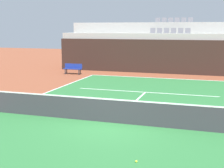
# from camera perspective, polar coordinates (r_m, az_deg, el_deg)

# --- Properties ---
(ground_plane) EXTENTS (80.00, 80.00, 0.00)m
(ground_plane) POSITION_cam_1_polar(r_m,az_deg,el_deg) (12.82, -0.04, -6.92)
(ground_plane) COLOR brown
(court_surface) EXTENTS (11.00, 24.00, 0.01)m
(court_surface) POSITION_cam_1_polar(r_m,az_deg,el_deg) (12.82, -0.04, -6.90)
(court_surface) COLOR #2D7238
(court_surface) RESTS_ON ground_plane
(baseline_far) EXTENTS (11.00, 0.10, 0.00)m
(baseline_far) POSITION_cam_1_polar(r_m,az_deg,el_deg) (24.21, 8.67, 1.03)
(baseline_far) COLOR white
(baseline_far) RESTS_ON court_surface
(service_line_far) EXTENTS (8.26, 0.10, 0.00)m
(service_line_far) POSITION_cam_1_polar(r_m,az_deg,el_deg) (18.83, 5.95, -1.46)
(service_line_far) COLOR white
(service_line_far) RESTS_ON court_surface
(centre_service_line) EXTENTS (0.10, 6.40, 0.00)m
(centre_service_line) POSITION_cam_1_polar(r_m,az_deg,el_deg) (15.78, 3.53, -3.65)
(centre_service_line) COLOR white
(centre_service_line) RESTS_ON court_surface
(back_wall) EXTENTS (18.79, 0.30, 2.76)m
(back_wall) POSITION_cam_1_polar(r_m,az_deg,el_deg) (26.64, 9.66, 4.78)
(back_wall) COLOR black
(back_wall) RESTS_ON ground_plane
(stands_tier_lower) EXTENTS (18.79, 2.40, 3.26)m
(stands_tier_lower) POSITION_cam_1_polar(r_m,az_deg,el_deg) (27.95, 10.08, 5.52)
(stands_tier_lower) COLOR #9E9E99
(stands_tier_lower) RESTS_ON ground_plane
(stands_tier_upper) EXTENTS (18.79, 2.40, 4.19)m
(stands_tier_upper) POSITION_cam_1_polar(r_m,az_deg,el_deg) (30.29, 10.73, 6.71)
(stands_tier_upper) COLOR #9E9E99
(stands_tier_upper) RESTS_ON ground_plane
(seating_row_lower) EXTENTS (3.39, 0.44, 0.44)m
(seating_row_lower) POSITION_cam_1_polar(r_m,az_deg,el_deg) (27.97, 10.22, 9.12)
(seating_row_lower) COLOR slate
(seating_row_lower) RESTS_ON stands_tier_lower
(seating_row_upper) EXTENTS (3.39, 0.44, 0.44)m
(seating_row_upper) POSITION_cam_1_polar(r_m,az_deg,el_deg) (30.35, 10.90, 10.91)
(seating_row_upper) COLOR slate
(seating_row_upper) RESTS_ON stands_tier_upper
(tennis_net) EXTENTS (11.08, 0.08, 1.07)m
(tennis_net) POSITION_cam_1_polar(r_m,az_deg,el_deg) (12.68, -0.04, -4.72)
(tennis_net) COLOR black
(tennis_net) RESTS_ON court_surface
(player_bench) EXTENTS (1.50, 0.40, 0.85)m
(player_bench) POSITION_cam_1_polar(r_m,az_deg,el_deg) (26.18, -6.94, 2.84)
(player_bench) COLOR navy
(player_bench) RESTS_ON ground_plane
(tennis_ball_0) EXTENTS (0.07, 0.07, 0.07)m
(tennis_ball_0) POSITION_cam_1_polar(r_m,az_deg,el_deg) (9.25, 4.34, -13.52)
(tennis_ball_0) COLOR #CCE033
(tennis_ball_0) RESTS_ON court_surface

